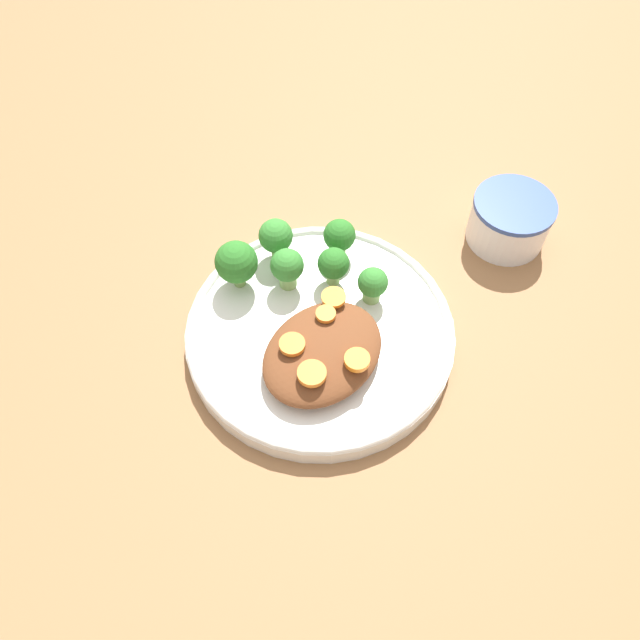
# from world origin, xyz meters

# --- Properties ---
(ground_plane) EXTENTS (4.00, 4.00, 0.00)m
(ground_plane) POSITION_xyz_m (0.00, 0.00, 0.00)
(ground_plane) COLOR #8C603D
(plate) EXTENTS (0.28, 0.28, 0.03)m
(plate) POSITION_xyz_m (0.00, 0.00, 0.01)
(plate) COLOR silver
(plate) RESTS_ON ground_plane
(dip_bowl) EXTENTS (0.09, 0.09, 0.06)m
(dip_bowl) POSITION_xyz_m (0.25, -0.07, 0.03)
(dip_bowl) COLOR silver
(dip_bowl) RESTS_ON ground_plane
(stew_mound) EXTENTS (0.13, 0.11, 0.03)m
(stew_mound) POSITION_xyz_m (-0.03, -0.03, 0.04)
(stew_mound) COLOR brown
(stew_mound) RESTS_ON plate
(broccoli_floret_0) EXTENTS (0.03, 0.03, 0.05)m
(broccoli_floret_0) POSITION_xyz_m (0.06, 0.03, 0.05)
(broccoli_floret_0) COLOR #7FA85B
(broccoli_floret_0) RESTS_ON plate
(broccoli_floret_1) EXTENTS (0.05, 0.05, 0.06)m
(broccoli_floret_1) POSITION_xyz_m (-0.01, 0.11, 0.06)
(broccoli_floret_1) COLOR #759E51
(broccoli_floret_1) RESTS_ON plate
(broccoli_floret_2) EXTENTS (0.04, 0.04, 0.05)m
(broccoli_floret_2) POSITION_xyz_m (0.02, 0.06, 0.05)
(broccoli_floret_2) COLOR #7FA85B
(broccoli_floret_2) RESTS_ON plate
(broccoli_floret_3) EXTENTS (0.04, 0.04, 0.05)m
(broccoli_floret_3) POSITION_xyz_m (0.09, 0.05, 0.05)
(broccoli_floret_3) COLOR #7FA85B
(broccoli_floret_3) RESTS_ON plate
(broccoli_floret_4) EXTENTS (0.03, 0.03, 0.04)m
(broccoli_floret_4) POSITION_xyz_m (0.07, -0.02, 0.05)
(broccoli_floret_4) COLOR #7FA85B
(broccoli_floret_4) RESTS_ON plate
(broccoli_floret_5) EXTENTS (0.04, 0.04, 0.05)m
(broccoli_floret_5) POSITION_xyz_m (0.04, 0.10, 0.05)
(broccoli_floret_5) COLOR #759E51
(broccoli_floret_5) RESTS_ON plate
(carrot_slice_0) EXTENTS (0.03, 0.03, 0.01)m
(carrot_slice_0) POSITION_xyz_m (-0.06, -0.04, 0.05)
(carrot_slice_0) COLOR orange
(carrot_slice_0) RESTS_ON stew_mound
(carrot_slice_1) EXTENTS (0.03, 0.03, 0.01)m
(carrot_slice_1) POSITION_xyz_m (-0.05, -0.01, 0.05)
(carrot_slice_1) COLOR orange
(carrot_slice_1) RESTS_ON stew_mound
(carrot_slice_2) EXTENTS (0.02, 0.02, 0.00)m
(carrot_slice_2) POSITION_xyz_m (-0.00, -0.01, 0.05)
(carrot_slice_2) COLOR orange
(carrot_slice_2) RESTS_ON stew_mound
(carrot_slice_3) EXTENTS (0.03, 0.03, 0.00)m
(carrot_slice_3) POSITION_xyz_m (0.02, -0.00, 0.05)
(carrot_slice_3) COLOR orange
(carrot_slice_3) RESTS_ON stew_mound
(carrot_slice_4) EXTENTS (0.02, 0.02, 0.01)m
(carrot_slice_4) POSITION_xyz_m (-0.02, -0.06, 0.05)
(carrot_slice_4) COLOR orange
(carrot_slice_4) RESTS_ON stew_mound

